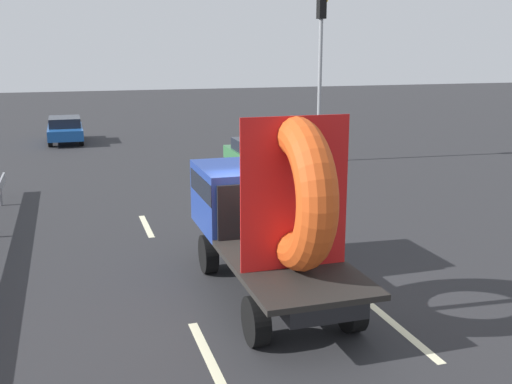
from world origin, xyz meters
TOP-DOWN VIEW (x-y plane):
  - ground_plane at (0.00, 0.00)m, footprint 120.00×120.00m
  - flatbed_truck at (-0.26, 0.26)m, footprint 2.02×5.52m
  - distant_sedan at (3.12, 11.76)m, footprint 1.63×3.81m
  - traffic_light at (6.28, 12.97)m, footprint 0.42×0.36m
  - lane_dash_left_near at (-1.96, -1.91)m, footprint 0.16×2.14m
  - lane_dash_left_far at (-1.96, 5.45)m, footprint 0.16×2.16m
  - lane_dash_right_near at (1.43, -2.18)m, footprint 0.16×2.38m
  - lane_dash_right_far at (1.43, 5.98)m, footprint 0.16×2.31m
  - oncoming_car at (-3.94, 21.74)m, footprint 1.69×3.93m

SIDE VIEW (x-z plane):
  - ground_plane at x=0.00m, z-range 0.00..0.00m
  - lane_dash_left_near at x=-1.96m, z-range 0.00..0.01m
  - lane_dash_left_far at x=-1.96m, z-range 0.00..0.01m
  - lane_dash_right_near at x=1.43m, z-range 0.00..0.01m
  - lane_dash_right_far at x=1.43m, z-range 0.00..0.01m
  - distant_sedan at x=3.12m, z-range 0.05..1.29m
  - oncoming_car at x=-3.94m, z-range 0.05..1.33m
  - flatbed_truck at x=-0.26m, z-range -0.13..3.53m
  - traffic_light at x=6.28m, z-range 0.95..7.71m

